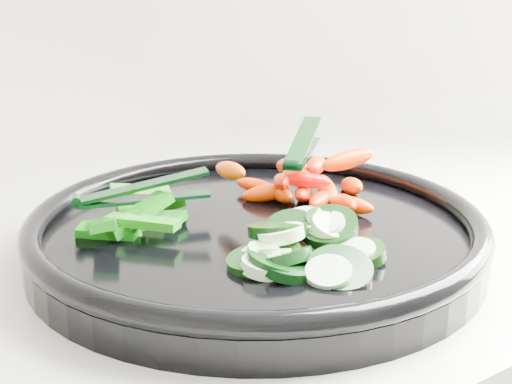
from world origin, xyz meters
TOP-DOWN VIEW (x-y plane):
  - veggie_tray at (-0.12, 1.62)m, footprint 0.49×0.49m
  - cucumber_pile at (-0.13, 1.55)m, footprint 0.13×0.13m
  - carrot_pile at (-0.04, 1.65)m, footprint 0.15×0.14m
  - pepper_pile at (-0.20, 1.68)m, footprint 0.11×0.11m
  - tong_carrot at (-0.05, 1.65)m, footprint 0.09×0.09m
  - tong_pepper at (-0.19, 1.68)m, footprint 0.11×0.05m

SIDE VIEW (x-z plane):
  - veggie_tray at x=-0.12m, z-range 0.93..0.97m
  - cucumber_pile at x=-0.13m, z-range 0.94..0.98m
  - pepper_pile at x=-0.20m, z-range 0.94..0.98m
  - carrot_pile at x=-0.04m, z-range 0.94..1.00m
  - tong_pepper at x=-0.19m, z-range 0.97..0.99m
  - tong_carrot at x=-0.05m, z-range 0.99..1.02m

